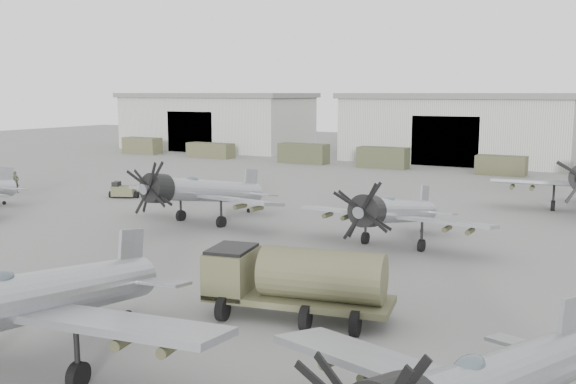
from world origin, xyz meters
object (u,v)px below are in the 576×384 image
aircraft_mid_1 (199,191)px  aircraft_mid_2 (393,212)px  fuel_tanker (296,278)px  tug_trailer (141,192)px  ground_crew (16,182)px  aircraft_near_1 (16,303)px

aircraft_mid_1 → aircraft_mid_2: bearing=6.7°
aircraft_mid_2 → fuel_tanker: bearing=-84.0°
tug_trailer → ground_crew: ground_crew is taller
aircraft_near_1 → fuel_tanker: bearing=53.0°
ground_crew → aircraft_mid_2: bearing=-103.9°
aircraft_near_1 → aircraft_mid_2: aircraft_near_1 is taller
aircraft_mid_2 → aircraft_near_1: bearing=-97.8°
aircraft_near_1 → aircraft_mid_1: aircraft_near_1 is taller
ground_crew → fuel_tanker: bearing=-122.4°
tug_trailer → ground_crew: size_ratio=3.54×
aircraft_near_1 → ground_crew: size_ratio=7.04×
aircraft_mid_2 → ground_crew: bearing=178.0°
aircraft_mid_2 → tug_trailer: size_ratio=1.67×
tug_trailer → ground_crew: 12.06m
aircraft_near_1 → ground_crew: (-31.90, 24.99, -1.49)m
aircraft_near_1 → fuel_tanker: size_ratio=1.78×
aircraft_mid_2 → ground_crew: 36.23m
aircraft_near_1 → aircraft_mid_2: size_ratio=1.19×
aircraft_mid_2 → ground_crew: size_ratio=5.90×
aircraft_mid_1 → ground_crew: 22.70m
aircraft_mid_1 → ground_crew: size_ratio=6.42×
fuel_tanker → tug_trailer: size_ratio=1.12×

